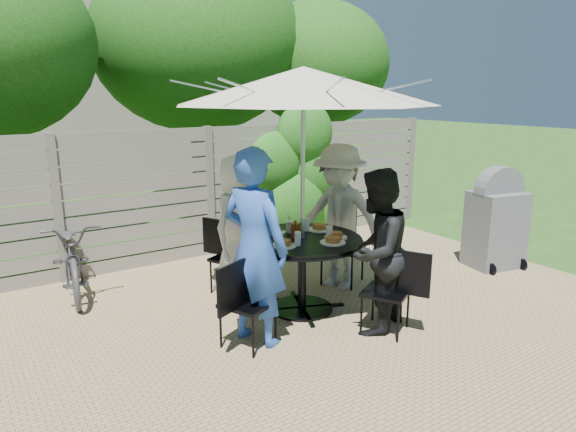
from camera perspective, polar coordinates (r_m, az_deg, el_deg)
backyard_envelope at (r=14.17m, az=-21.57°, el=13.98°), size 60.00×60.00×5.00m
patio_table at (r=5.45m, az=1.58°, el=-4.95°), size 1.65×1.65×0.82m
umbrella at (r=5.16m, az=1.72°, el=14.23°), size 3.46×3.46×2.55m
chair_back at (r=6.08m, az=-6.28°, el=-6.14°), size 0.56×0.66×0.87m
person_back at (r=5.83m, az=-5.39°, el=-1.18°), size 0.95×0.80×1.65m
chair_left at (r=4.82m, az=-4.53°, el=-11.53°), size 0.67×0.56×0.88m
person_left at (r=4.68m, az=-3.68°, el=-3.57°), size 0.68×0.80×1.86m
chair_front at (r=5.16m, az=10.90°, el=-10.02°), size 0.57×0.65×0.87m
person_front at (r=5.01m, az=9.75°, el=-3.97°), size 0.97×0.88×1.62m
chair_right at (r=6.34m, az=6.11°, el=-5.08°), size 0.70×0.61×0.93m
person_right at (r=6.06m, az=5.68°, el=-0.18°), size 1.04×1.28×1.73m
plate_back at (r=5.55m, az=-1.57°, el=-1.63°), size 0.26×0.26×0.06m
plate_left at (r=5.07m, az=-0.51°, el=-3.12°), size 0.26×0.26×0.06m
plate_front at (r=5.20m, az=5.00°, el=-2.76°), size 0.26×0.26×0.06m
plate_right at (r=5.67m, az=3.50°, el=-1.34°), size 0.26×0.26×0.06m
plate_extra at (r=5.38m, az=5.34°, el=-2.21°), size 0.24×0.24×0.06m
glass_back at (r=5.40m, az=-1.33°, el=-1.56°), size 0.07×0.07×0.14m
glass_left at (r=5.09m, az=1.10°, el=-2.54°), size 0.07×0.07×0.14m
glass_front at (r=5.32m, az=4.59°, el=-1.86°), size 0.07×0.07×0.14m
glass_right at (r=5.62m, az=2.07°, el=-0.97°), size 0.07×0.07×0.14m
syrup_jug at (r=5.33m, az=0.81°, el=-1.68°), size 0.09×0.09×0.16m
coffee_cup at (r=5.55m, az=0.20°, el=-1.25°), size 0.08×0.08×0.12m
bicycle at (r=6.49m, az=-22.82°, el=-4.07°), size 0.83×1.79×0.91m
bbq_grill at (r=7.34m, az=22.11°, el=-0.65°), size 0.76×0.65×1.37m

